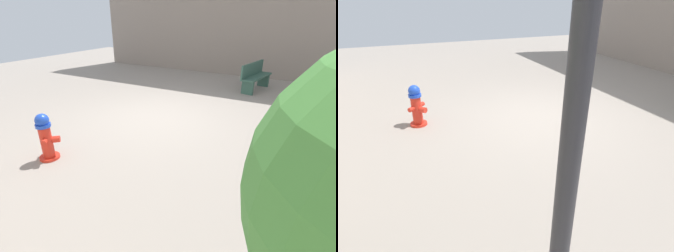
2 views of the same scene
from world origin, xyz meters
The scene contains 3 objects.
ground_plane centered at (0.00, 0.00, 0.00)m, with size 23.40×23.40×0.00m, color gray.
fire_hydrant centered at (2.72, -0.62, 0.44)m, with size 0.39×0.39×0.89m.
bench_near centered at (-3.94, 1.75, 0.50)m, with size 1.80×0.78×0.95m.
Camera 1 is at (5.22, 3.25, 2.45)m, focal length 26.76 mm.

